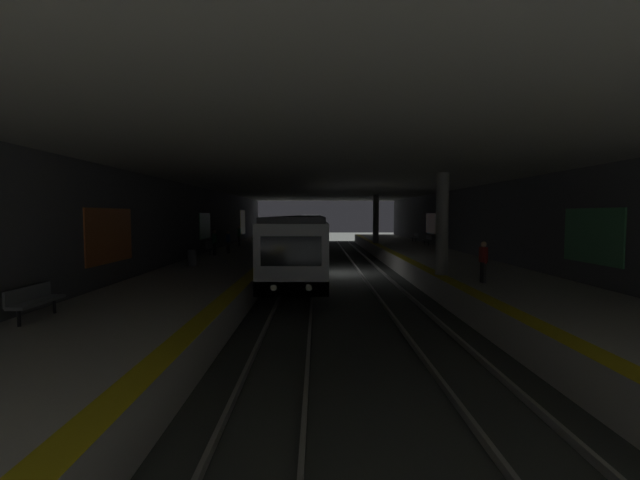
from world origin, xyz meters
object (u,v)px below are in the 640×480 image
Objects in this scene: bench_left_mid at (415,236)px; bench_right_near at (34,299)px; pillar_near at (442,224)px; person_boarding at (215,242)px; metro_train at (308,231)px; person_waiting_near at (483,260)px; pillar_far at (376,219)px; person_standing_far at (228,241)px; bench_right_mid at (211,246)px; trash_bin at (192,258)px; person_walking_mid at (239,235)px; bench_left_near at (427,239)px; backpack_on_floor at (228,248)px.

bench_left_mid is 35.07m from bench_right_near.
person_boarding is (8.95, 12.38, -1.37)m from pillar_near.
metro_train is 27.25m from person_waiting_near.
pillar_far reaches higher than metro_train.
person_standing_far is at bearing 131.65° from pillar_far.
bench_right_mid is at bearing 48.42° from person_waiting_near.
pillar_far is at bearing -49.88° from bench_right_mid.
bench_right_near is 11.15m from trash_bin.
bench_right_mid is 7.29m from person_walking_mid.
person_walking_mid is at bearing -0.52° from person_boarding.
metro_train is at bearing -21.20° from person_standing_far.
person_waiting_near reaches higher than bench_right_near.
person_walking_mid is 8.38m from person_boarding.
person_walking_mid is at bearing -4.61° from bench_right_mid.
bench_left_near is 17.38m from backpack_on_floor.
metro_train is at bearing -15.11° from trash_bin.
bench_right_near is 0.98× the size of person_walking_mid.
person_walking_mid reaches higher than bench_right_near.
metro_train is at bearing -24.52° from bench_right_mid.
backpack_on_floor is (12.37, 12.21, -2.08)m from pillar_near.
backpack_on_floor is (20.28, -0.68, -0.32)m from bench_right_near.
trash_bin is at bearing 145.55° from pillar_far.
metro_train is 32.49m from bench_right_near.
person_walking_mid is at bearing -1.33° from bench_right_near.
pillar_near is 2.68× the size of bench_left_near.
person_walking_mid is at bearing 108.14° from bench_left_mid.
bench_left_mid is 25.44m from trash_bin.
backpack_on_floor is at bearing 42.08° from person_waiting_near.
pillar_near is 2.68× the size of bench_left_mid.
backpack_on_floor is at bearing 125.01° from pillar_far.
metro_train reaches higher than person_boarding.
bench_left_near is 16.51m from person_walking_mid.
person_walking_mid reaches higher than person_standing_far.
pillar_far is 4.88m from bench_left_mid.
person_standing_far is 1.82× the size of trash_bin.
metro_train is 14.50m from person_standing_far.
pillar_far is at bearing -45.93° from person_boarding.
pillar_far is 2.68× the size of bench_right_near.
person_waiting_near is 14.22m from trash_bin.
pillar_near is at bearing 169.57° from bench_left_mid.
bench_right_near is at bearing 112.25° from person_waiting_near.
person_boarding is at bearing 179.48° from person_walking_mid.
pillar_near reaches higher than bench_left_near.
person_boarding is at bearing -155.59° from bench_right_mid.
person_walking_mid is 4.33× the size of backpack_on_floor.
bench_right_near is at bearing 178.27° from person_boarding.
pillar_near is 2.80m from person_waiting_near.
person_waiting_near is at bearing 171.07° from bench_left_near.
pillar_far is at bearing 0.00° from pillar_near.
person_boarding is at bearing 54.14° from pillar_near.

